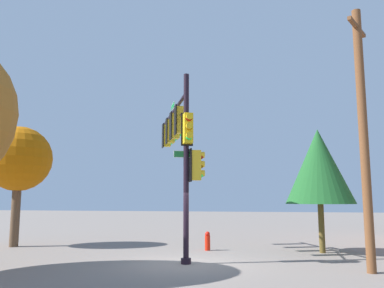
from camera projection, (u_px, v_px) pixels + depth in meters
name	position (u px, v px, depth m)	size (l,w,h in m)	color
ground_plane	(186.00, 264.00, 13.95)	(120.00, 120.00, 0.00)	slate
signal_pole_assembly	(180.00, 138.00, 16.42)	(6.34, 3.14, 6.94)	black
utility_pole	(363.00, 132.00, 12.81)	(1.68, 0.88, 8.60)	brown
fire_hydrant	(208.00, 241.00, 17.71)	(0.33, 0.24, 0.83)	red
tree_near	(319.00, 166.00, 17.36)	(2.96, 2.96, 5.36)	brown
tree_far	(19.00, 159.00, 19.62)	(3.21, 3.21, 5.87)	brown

